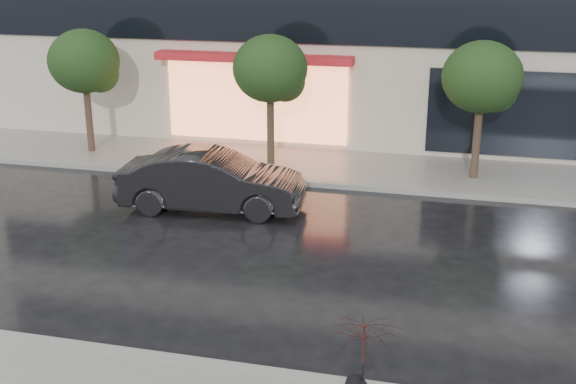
% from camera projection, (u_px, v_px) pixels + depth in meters
% --- Properties ---
extents(ground, '(120.00, 120.00, 0.00)m').
position_uv_depth(ground, '(288.00, 346.00, 12.12)').
color(ground, black).
rests_on(ground, ground).
extents(sidewalk_far, '(60.00, 3.50, 0.12)m').
position_uv_depth(sidewalk_far, '(370.00, 170.00, 21.52)').
color(sidewalk_far, slate).
rests_on(sidewalk_far, ground).
extents(curb_near, '(60.00, 0.25, 0.14)m').
position_uv_depth(curb_near, '(273.00, 375.00, 11.18)').
color(curb_near, gray).
rests_on(curb_near, ground).
extents(curb_far, '(60.00, 0.25, 0.14)m').
position_uv_depth(curb_far, '(361.00, 187.00, 19.91)').
color(curb_far, gray).
rests_on(curb_far, ground).
extents(tree_far_west, '(2.20, 2.20, 3.99)m').
position_uv_depth(tree_far_west, '(86.00, 64.00, 22.42)').
color(tree_far_west, '#33261C').
rests_on(tree_far_west, ground).
extents(tree_mid_west, '(2.20, 2.20, 3.99)m').
position_uv_depth(tree_mid_west, '(272.00, 71.00, 21.06)').
color(tree_mid_west, '#33261C').
rests_on(tree_mid_west, ground).
extents(tree_mid_east, '(2.20, 2.20, 3.99)m').
position_uv_depth(tree_mid_east, '(484.00, 80.00, 19.71)').
color(tree_mid_east, '#33261C').
rests_on(tree_mid_east, ground).
extents(parked_car, '(4.78, 2.00, 1.54)m').
position_uv_depth(parked_car, '(212.00, 181.00, 18.17)').
color(parked_car, black).
rests_on(parked_car, ground).
extents(pedestrian_with_umbrella, '(1.20, 1.21, 2.28)m').
position_uv_depth(pedestrian_with_umbrella, '(361.00, 380.00, 8.29)').
color(pedestrian_with_umbrella, black).
rests_on(pedestrian_with_umbrella, sidewalk_near).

